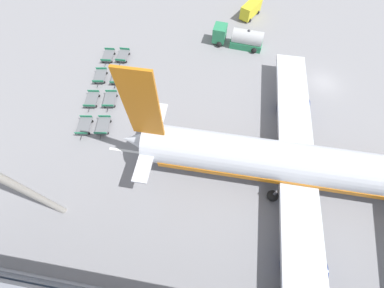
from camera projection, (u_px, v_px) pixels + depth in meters
ground_plane at (323, 82)px, 34.73m from camera, size 500.00×500.00×0.00m
airplane at (308, 166)px, 24.79m from camera, size 35.55×41.26×13.86m
fuel_tanker_primary at (241, 38)px, 37.70m from camera, size 3.77×8.18×3.01m
service_van at (251, 9)px, 41.66m from camera, size 4.89×3.74×2.36m
baggage_dolly_row_near_col_a at (108, 56)px, 36.87m from camera, size 3.45×1.89×0.92m
baggage_dolly_row_near_col_b at (100, 76)px, 34.72m from camera, size 3.47×1.99×0.92m
baggage_dolly_row_near_col_c at (92, 99)px, 32.52m from camera, size 3.46×1.95×0.92m
baggage_dolly_row_near_col_d at (84, 126)px, 30.36m from camera, size 3.46×1.97×0.92m
baggage_dolly_row_mid_a_col_a at (123, 56)px, 36.88m from camera, size 3.41×1.79×0.92m
baggage_dolly_row_mid_a_col_b at (117, 77)px, 34.62m from camera, size 3.46×1.96×0.92m
baggage_dolly_row_mid_a_col_c at (110, 99)px, 32.53m from camera, size 3.47×1.99×0.92m
baggage_dolly_row_mid_a_col_d at (103, 126)px, 30.37m from camera, size 3.47×1.97×0.92m
stand_guidance_stripe at (224, 165)px, 28.13m from camera, size 0.30×28.74×0.01m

